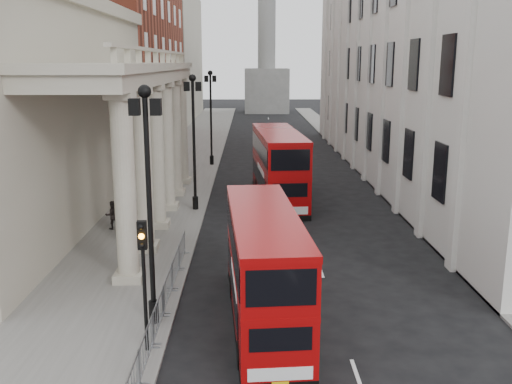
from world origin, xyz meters
name	(u,v)px	position (x,y,z in m)	size (l,w,h in m)	color
sidewalk_west	(177,178)	(-3.00, 30.00, 0.06)	(6.00, 140.00, 0.12)	slate
sidewalk_east	(382,178)	(13.50, 30.00, 0.06)	(3.00, 140.00, 0.12)	slate
kerb	(214,178)	(-0.05, 30.00, 0.07)	(0.20, 140.00, 0.14)	slate
portico_building	(16,119)	(-10.50, 18.00, 6.00)	(9.00, 28.00, 12.00)	#A7A18C
brick_building	(124,44)	(-10.50, 48.00, 11.00)	(9.00, 32.00, 22.00)	maroon
west_building_far	(167,57)	(-10.50, 80.00, 10.00)	(9.00, 30.00, 20.00)	#A7A18C
east_building	(416,19)	(16.00, 32.00, 12.50)	(8.00, 55.00, 25.00)	beige
monument_column	(267,23)	(6.00, 92.00, 15.98)	(8.00, 8.00, 54.20)	#60605E
lamp_post_south	(149,191)	(-0.60, 4.00, 4.91)	(1.05, 0.44, 8.32)	black
lamp_post_mid	(194,133)	(-0.60, 20.00, 4.91)	(1.05, 0.44, 8.32)	black
lamp_post_north	(211,111)	(-0.60, 36.00, 4.91)	(1.05, 0.44, 8.32)	black
traffic_light	(143,262)	(-0.50, 1.98, 3.11)	(0.28, 0.33, 4.30)	black
crowd_barriers	(153,331)	(-0.35, 2.23, 0.67)	(0.50, 18.75, 1.10)	gray
bus_near	(264,265)	(3.31, 4.34, 2.11)	(2.94, 9.48, 4.03)	#950608
bus_far	(278,165)	(4.75, 22.76, 2.44)	(3.41, 10.98, 4.67)	#A20708
pedestrian_a	(133,206)	(-3.88, 17.06, 1.08)	(0.70, 0.46, 1.92)	black
pedestrian_b	(112,215)	(-4.78, 15.67, 0.91)	(0.77, 0.60, 1.58)	black
pedestrian_c	(137,205)	(-3.86, 17.88, 0.91)	(0.77, 0.50, 1.57)	black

